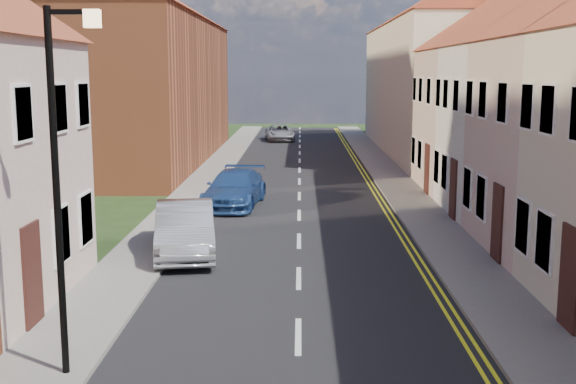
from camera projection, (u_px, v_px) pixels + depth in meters
road at (299, 241)px, 21.94m from camera, size 7.00×90.00×0.02m
pavement_left at (155, 239)px, 22.00m from camera, size 1.80×90.00×0.12m
pavement_right at (444, 240)px, 21.86m from camera, size 1.80×90.00×0.12m
cottage_r_white_far at (564, 90)px, 25.28m from camera, size 8.30×5.20×9.00m
cottage_r_cream_far at (518, 87)px, 30.61m from camera, size 8.30×6.00×9.00m
block_right_far at (447, 69)px, 45.57m from camera, size 8.30×24.20×10.50m
block_left_far at (136, 68)px, 40.94m from camera, size 8.30×24.20×10.50m
lamppost at (61, 171)px, 11.56m from camera, size 0.88×0.15×6.00m
car_mid at (185, 229)px, 20.21m from camera, size 2.25×4.70×1.49m
car_far at (234, 189)px, 27.54m from camera, size 2.42×4.91×1.37m
car_distant at (280, 133)px, 53.73m from camera, size 2.42×4.47×1.19m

